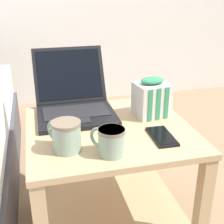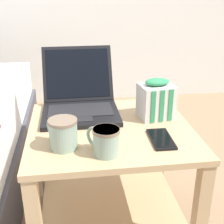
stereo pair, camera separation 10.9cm
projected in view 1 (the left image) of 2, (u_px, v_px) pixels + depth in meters
bedside_table at (109, 167)px, 1.23m from camera, size 0.60×0.55×0.49m
laptop at (74, 101)px, 1.27m from camera, size 0.30×0.37×0.24m
mug_front_left at (111, 140)px, 0.96m from camera, size 0.10×0.11×0.09m
mug_front_right at (66, 135)px, 0.98m from camera, size 0.10×0.12×0.10m
snack_bag at (152, 98)px, 1.23m from camera, size 0.14×0.12×0.16m
cell_phone at (162, 136)px, 1.08m from camera, size 0.08×0.15×0.01m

